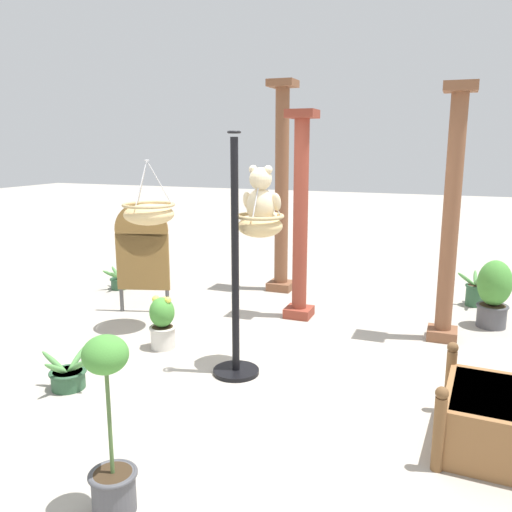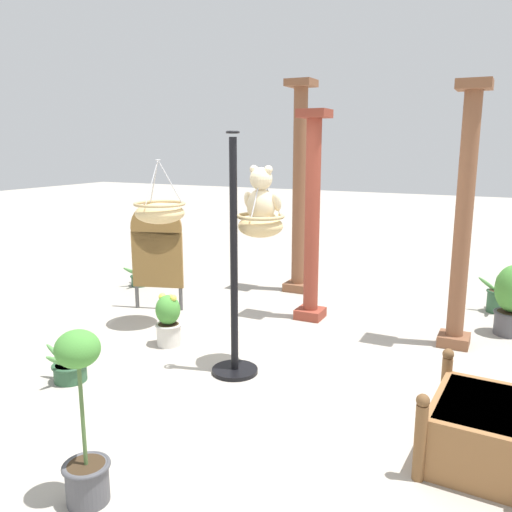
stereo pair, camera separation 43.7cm
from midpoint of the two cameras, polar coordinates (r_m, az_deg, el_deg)
ground_plane at (r=5.29m, az=2.11°, el=-12.03°), size 40.00×40.00×0.00m
display_pole_central at (r=4.94m, az=0.17°, el=-5.25°), size 0.44×0.44×2.27m
hanging_basket_with_teddy at (r=4.94m, az=3.02°, el=3.42°), size 0.45×0.45×0.57m
teddy_bear at (r=4.94m, az=3.17°, el=6.18°), size 0.37×0.33×0.54m
hanging_basket_left_high at (r=6.20m, az=-8.38°, el=4.74°), size 0.60×0.60×0.74m
greenhouse_pillar_left at (r=7.74m, az=6.34°, el=6.83°), size 0.38×0.38×3.04m
greenhouse_pillar_right at (r=5.99m, az=23.46°, el=3.22°), size 0.34×0.34×2.78m
greenhouse_pillar_far_back at (r=6.49m, az=8.01°, el=3.69°), size 0.35×0.35×2.55m
wooden_planter_box at (r=4.19m, az=26.67°, el=-16.52°), size 0.86×1.00×0.60m
potted_plant_fern_front at (r=5.79m, az=-7.33°, el=-6.89°), size 0.29×0.29×0.58m
potted_plant_flowering_red at (r=6.79m, az=27.63°, el=-4.15°), size 0.39×0.39×0.82m
potted_plant_tall_leafy at (r=3.39m, az=-14.54°, el=-17.43°), size 0.29×0.29×1.10m
potted_plant_bushy_green at (r=8.33m, az=-11.03°, el=-2.35°), size 0.47×0.48×0.33m
potted_plant_small_succulent at (r=7.66m, az=26.06°, el=-4.09°), size 0.50×0.52×0.46m
potted_plant_conical_shrub at (r=5.20m, az=-17.18°, el=-11.59°), size 0.54×0.54×0.35m
display_sign_board at (r=6.95m, az=-8.92°, el=0.98°), size 0.67×0.23×1.43m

